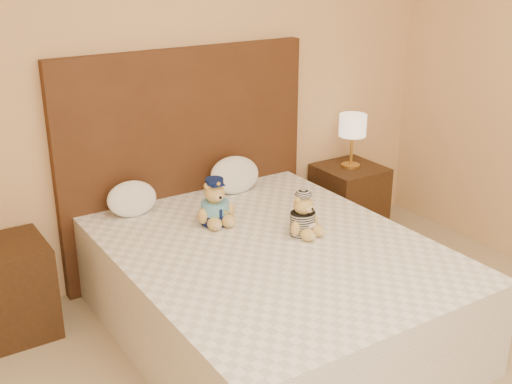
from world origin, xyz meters
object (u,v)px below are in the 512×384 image
teddy_police (215,202)px  pillow_left (132,197)px  teddy_prisoner (303,214)px  nightstand_left (9,290)px  bed (271,290)px  pillow_right (235,173)px  nightstand_right (349,201)px  lamp (353,128)px

teddy_police → pillow_left: (-0.35, 0.40, -0.03)m
teddy_police → teddy_prisoner: size_ratio=1.12×
nightstand_left → teddy_police: (1.14, -0.37, 0.42)m
bed → teddy_police: 0.61m
nightstand_left → teddy_prisoner: teddy_prisoner is taller
nightstand_left → pillow_right: 1.57m
bed → teddy_prisoner: 0.46m
nightstand_right → lamp: lamp is taller
nightstand_left → nightstand_right: size_ratio=1.00×
bed → nightstand_left: (-1.25, 0.80, -0.00)m
lamp → nightstand_right: bearing=0.0°
teddy_prisoner → pillow_right: pillow_right is taller
bed → nightstand_right: size_ratio=3.64×
nightstand_left → teddy_prisoner: (1.48, -0.77, 0.40)m
lamp → pillow_left: 1.73m
nightstand_right → lamp: size_ratio=1.38×
nightstand_right → teddy_prisoner: 1.34m
pillow_right → teddy_police: bearing=-133.2°
lamp → teddy_police: bearing=-164.8°
bed → teddy_prisoner: size_ratio=7.97×
bed → teddy_police: (-0.11, 0.43, 0.42)m
pillow_left → pillow_right: (0.73, 0.00, 0.02)m
lamp → pillow_left: size_ratio=1.26×
teddy_police → lamp: bearing=17.7°
teddy_prisoner → teddy_police: bearing=117.3°
nightstand_right → teddy_prisoner: size_ratio=2.19×
pillow_right → lamp: bearing=-1.7°
nightstand_right → pillow_right: 1.07m
nightstand_left → teddy_police: bearing=-18.1°
teddy_police → bed: bearing=-72.7°
nightstand_right → teddy_police: (-1.36, -0.37, 0.42)m
lamp → pillow_left: lamp is taller
nightstand_right → teddy_prisoner: bearing=-142.8°
nightstand_right → teddy_police: bearing=-164.8°
lamp → teddy_prisoner: size_ratio=1.59×
bed → teddy_police: size_ratio=7.10×
lamp → pillow_right: size_ratio=1.11×
bed → nightstand_right: bearing=32.6°
pillow_right → bed: bearing=-107.6°
nightstand_left → pillow_left: size_ratio=1.74×
nightstand_right → pillow_left: pillow_left is taller
teddy_police → pillow_right: (0.38, 0.40, -0.01)m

